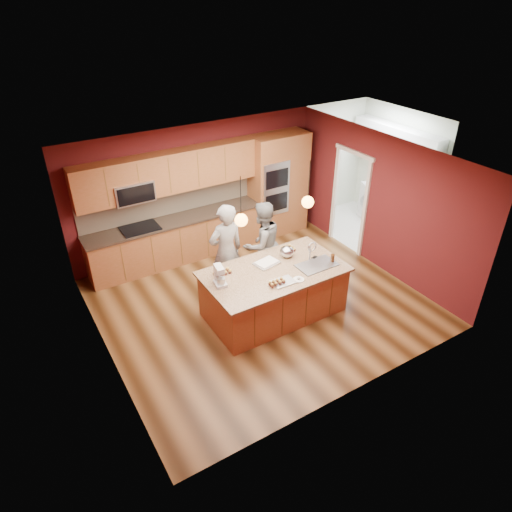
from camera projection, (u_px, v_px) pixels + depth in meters
floor at (260, 302)px, 8.41m from camera, size 5.50×5.50×0.00m
ceiling at (260, 161)px, 7.01m from camera, size 5.50×5.50×0.00m
wall_back at (197, 189)px, 9.53m from camera, size 5.50×0.00×5.50m
wall_front at (362, 318)px, 5.89m from camera, size 5.50×0.00×5.50m
wall_left at (96, 287)px, 6.48m from camera, size 0.00×5.00×5.00m
wall_right at (379, 203)px, 8.94m from camera, size 0.00×5.00×5.00m
cabinet_run at (173, 217)px, 9.23m from camera, size 3.74×0.64×2.30m
oven_column at (278, 185)px, 10.24m from camera, size 1.30×0.62×2.30m
doorway_trim at (349, 202)px, 9.67m from camera, size 0.08×1.11×2.20m
laundry_room at (396, 144)px, 10.22m from camera, size 2.60×2.70×2.70m
pendant_left at (241, 220)px, 6.84m from camera, size 0.20×0.20×0.80m
pendant_right at (308, 202)px, 7.40m from camera, size 0.20×0.20×0.80m
island at (275, 291)px, 7.93m from camera, size 2.41×1.35×1.27m
person_left at (226, 252)px, 8.17m from camera, size 0.68×0.46×1.84m
person_right at (262, 244)px, 8.55m from camera, size 0.89×0.73×1.69m
stand_mixer at (220, 277)px, 7.27m from camera, size 0.22×0.27×0.34m
sheet_cake at (267, 263)px, 7.87m from camera, size 0.46×0.38×0.05m
cooling_rack at (283, 282)px, 7.39m from camera, size 0.38×0.28×0.02m
mixing_bowl at (287, 252)px, 8.04m from camera, size 0.25×0.25×0.21m
plate at (299, 279)px, 7.46m from camera, size 0.18×0.18×0.01m
tumbler at (332, 258)px, 7.91m from camera, size 0.07×0.07×0.14m
phone at (315, 257)px, 8.05m from camera, size 0.13×0.10×0.01m
cupcakes_left at (222, 272)px, 7.59m from camera, size 0.32×0.16×0.07m
cupcakes_rack at (277, 282)px, 7.32m from camera, size 0.29×0.15×0.07m
cupcakes_right at (288, 249)px, 8.26m from camera, size 0.23×0.23×0.07m
washer at (395, 210)px, 10.56m from camera, size 0.76×0.77×1.03m
dryer at (374, 202)px, 11.14m from camera, size 0.71×0.72×0.90m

